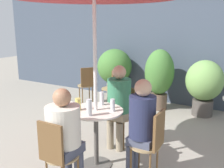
# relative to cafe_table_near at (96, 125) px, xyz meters

# --- Properties ---
(ground_plane) EXTENTS (20.00, 20.00, 0.00)m
(ground_plane) POSITION_rel_cafe_table_near_xyz_m (-0.12, -0.12, -0.56)
(ground_plane) COLOR gray
(storefront_wall) EXTENTS (10.00, 0.06, 3.00)m
(storefront_wall) POSITION_rel_cafe_table_near_xyz_m (-0.12, 3.14, 0.94)
(storefront_wall) COLOR #3D4756
(storefront_wall) RESTS_ON ground_plane
(cafe_table_near) EXTENTS (0.69, 0.69, 0.76)m
(cafe_table_near) POSITION_rel_cafe_table_near_xyz_m (0.00, 0.00, 0.00)
(cafe_table_near) COLOR #514C47
(cafe_table_near) RESTS_ON ground_plane
(bistro_chair_0) EXTENTS (0.36, 0.36, 0.87)m
(bistro_chair_0) POSITION_rel_cafe_table_near_xyz_m (0.01, -0.75, -0.04)
(bistro_chair_0) COLOR #997F56
(bistro_chair_0) RESTS_ON ground_plane
(bistro_chair_1) EXTENTS (0.36, 0.36, 0.87)m
(bistro_chair_1) POSITION_rel_cafe_table_near_xyz_m (0.75, 0.01, -0.04)
(bistro_chair_1) COLOR #997F56
(bistro_chair_1) RESTS_ON ground_plane
(bistro_chair_2) EXTENTS (0.36, 0.36, 0.87)m
(bistro_chair_2) POSITION_rel_cafe_table_near_xyz_m (-0.01, 0.75, -0.04)
(bistro_chair_2) COLOR #997F56
(bistro_chair_2) RESTS_ON ground_plane
(bistro_chair_3) EXTENTS (0.37, 0.36, 0.87)m
(bistro_chair_3) POSITION_rel_cafe_table_near_xyz_m (-0.95, 2.07, -0.04)
(bistro_chair_3) COLOR #997F56
(bistro_chair_3) RESTS_ON ground_plane
(bistro_chair_4) EXTENTS (0.41, 0.41, 0.87)m
(bistro_chair_4) POSITION_rel_cafe_table_near_xyz_m (-1.58, 2.00, -0.04)
(bistro_chair_4) COLOR #997F56
(bistro_chair_4) RESTS_ON ground_plane
(seated_person_0) EXTENTS (0.36, 0.38, 1.17)m
(seated_person_0) POSITION_rel_cafe_table_near_xyz_m (0.01, -0.61, 0.13)
(seated_person_0) COLOR #42475B
(seated_person_0) RESTS_ON ground_plane
(seated_person_1) EXTENTS (0.31, 0.30, 1.22)m
(seated_person_1) POSITION_rel_cafe_table_near_xyz_m (0.61, 0.01, 0.17)
(seated_person_1) COLOR #42475B
(seated_person_1) RESTS_ON ground_plane
(seated_person_2) EXTENTS (0.34, 0.35, 1.23)m
(seated_person_2) POSITION_rel_cafe_table_near_xyz_m (-0.01, 0.61, 0.17)
(seated_person_2) COLOR gray
(seated_person_2) RESTS_ON ground_plane
(beer_glass_0) EXTENTS (0.06, 0.06, 0.20)m
(beer_glass_0) POSITION_rel_cafe_table_near_xyz_m (0.05, -0.21, 0.30)
(beer_glass_0) COLOR silver
(beer_glass_0) RESTS_ON cafe_table_near
(beer_glass_1) EXTENTS (0.06, 0.06, 0.16)m
(beer_glass_1) POSITION_rel_cafe_table_near_xyz_m (0.21, 0.07, 0.28)
(beer_glass_1) COLOR silver
(beer_glass_1) RESTS_ON cafe_table_near
(beer_glass_2) EXTENTS (0.06, 0.06, 0.18)m
(beer_glass_2) POSITION_rel_cafe_table_near_xyz_m (-0.04, 0.21, 0.29)
(beer_glass_2) COLOR silver
(beer_glass_2) RESTS_ON cafe_table_near
(beer_glass_3) EXTENTS (0.07, 0.07, 0.15)m
(beer_glass_3) POSITION_rel_cafe_table_near_xyz_m (-0.18, -0.11, 0.27)
(beer_glass_3) COLOR #DBC65B
(beer_glass_3) RESTS_ON cafe_table_near
(potted_plant_0) EXTENTS (0.81, 0.81, 1.22)m
(potted_plant_0) POSITION_rel_cafe_table_near_xyz_m (-1.29, 2.72, 0.19)
(potted_plant_0) COLOR slate
(potted_plant_0) RESTS_ON ground_plane
(potted_plant_1) EXTENTS (0.62, 0.62, 1.28)m
(potted_plant_1) POSITION_rel_cafe_table_near_xyz_m (-0.13, 2.60, 0.17)
(potted_plant_1) COLOR brown
(potted_plant_1) RESTS_ON ground_plane
(potted_plant_2) EXTENTS (0.73, 0.73, 1.11)m
(potted_plant_2) POSITION_rel_cafe_table_near_xyz_m (0.78, 2.65, 0.09)
(potted_plant_2) COLOR #47423D
(potted_plant_2) RESTS_ON ground_plane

